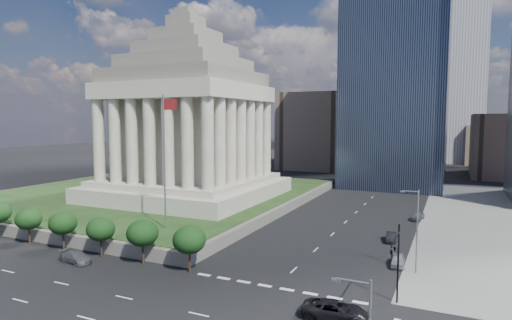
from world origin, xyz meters
The scene contains 16 objects.
ground centered at (0.00, 100.00, 0.00)m, with size 500.00×500.00×0.00m, color black.
plaza_terrace centered at (-45.00, 50.00, 0.90)m, with size 66.00×70.00×1.80m, color #5E5B51.
plaza_lawn centered at (-45.00, 50.00, 1.85)m, with size 64.00×68.00×0.10m, color #1B3114.
war_memorial centered at (-34.00, 48.00, 21.40)m, with size 34.00×34.00×39.00m, color #9D9784, non-canonical shape.
flagpole centered at (-21.83, 24.00, 13.11)m, with size 2.52×0.24×20.00m.
tree_row centered at (-35.50, 14.00, 3.00)m, with size 53.00×4.00×6.00m, color black, non-canonical shape.
midrise_glass centered at (2.00, 95.00, 30.00)m, with size 26.00×26.00×60.00m, color black.
building_filler_ne centered at (32.00, 130.00, 10.00)m, with size 20.00×30.00×20.00m, color brown.
building_filler_nw centered at (-30.00, 130.00, 14.00)m, with size 24.00×30.00×28.00m, color brown.
traffic_signal_ne centered at (12.50, 13.70, 5.25)m, with size 0.30×5.74×8.00m.
street_lamp_north centered at (13.33, 25.00, 5.66)m, with size 2.13×0.22×10.00m.
pickup_truck centered at (7.77, 9.51, 0.83)m, with size 2.75×5.97×1.66m, color black.
suv_grey centered at (-26.21, 10.81, 0.72)m, with size 4.94×2.01×1.43m, color #53565A.
parked_sedan_near centered at (11.22, 26.92, 0.70)m, with size 4.13×1.66×1.41m, color #989AA0.
parked_sedan_mid centered at (9.00, 37.66, 0.66)m, with size 4.00×1.40×1.32m, color black.
parked_sedan_far centered at (11.50, 54.06, 0.75)m, with size 1.77×4.41×1.50m, color #5A5E62.
Camera 1 is at (17.10, -27.58, 18.12)m, focal length 30.00 mm.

